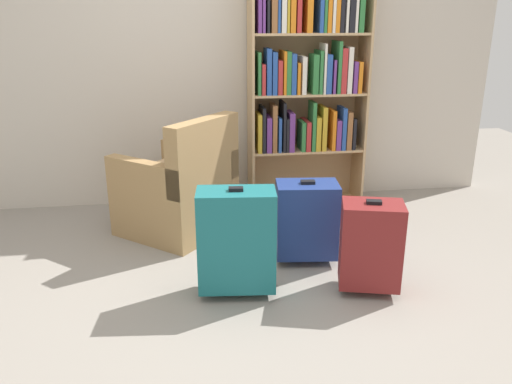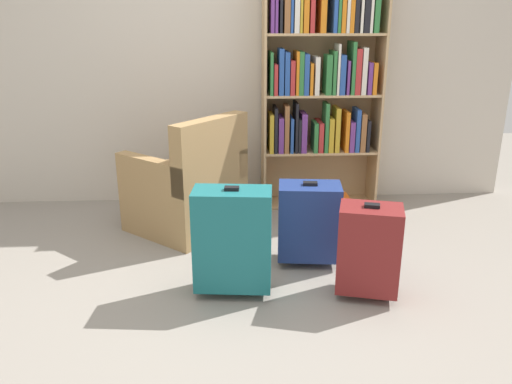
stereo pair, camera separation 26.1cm
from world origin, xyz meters
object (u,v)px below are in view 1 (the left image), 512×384
object	(u,v)px
armchair	(179,192)
suitcase_dark_red	(371,245)
bookshelf	(306,79)
storage_box	(313,207)
mug	(250,219)
suitcase_teal	(237,240)
suitcase_navy_blue	(307,219)

from	to	relation	value
armchair	suitcase_dark_red	world-z (taller)	armchair
armchair	suitcase_dark_red	distance (m)	1.56
bookshelf	suitcase_dark_red	size ratio (longest dim) A/B	3.25
storage_box	suitcase_dark_red	world-z (taller)	suitcase_dark_red
mug	suitcase_teal	xyz separation A→B (m)	(-0.21, -1.04, 0.30)
bookshelf	armchair	xyz separation A→B (m)	(-1.08, -0.50, -0.76)
suitcase_dark_red	suitcase_teal	size ratio (longest dim) A/B	0.87
mug	suitcase_navy_blue	xyz separation A→B (m)	(0.30, -0.67, 0.25)
armchair	storage_box	world-z (taller)	armchair
storage_box	suitcase_dark_red	distance (m)	1.20
bookshelf	suitcase_navy_blue	bearing A→B (deg)	-102.15
armchair	storage_box	bearing A→B (deg)	4.79
storage_box	suitcase_navy_blue	xyz separation A→B (m)	(-0.23, -0.72, 0.19)
mug	suitcase_navy_blue	bearing A→B (deg)	-66.08
suitcase_dark_red	suitcase_teal	xyz separation A→B (m)	(-0.79, 0.08, 0.05)
storage_box	suitcase_teal	size ratio (longest dim) A/B	0.62
storage_box	suitcase_dark_red	bearing A→B (deg)	-87.79
mug	suitcase_teal	size ratio (longest dim) A/B	0.18
storage_box	bookshelf	bearing A→B (deg)	88.42
bookshelf	suitcase_navy_blue	size ratio (longest dim) A/B	3.33
suitcase_teal	suitcase_navy_blue	size ratio (longest dim) A/B	1.18
armchair	suitcase_dark_red	xyz separation A→B (m)	(1.11, -1.09, -0.01)
storage_box	suitcase_navy_blue	distance (m)	0.78
suitcase_dark_red	storage_box	bearing A→B (deg)	92.21
mug	suitcase_teal	bearing A→B (deg)	-101.53
bookshelf	mug	distance (m)	1.25
suitcase_teal	bookshelf	bearing A→B (deg)	63.48
mug	suitcase_teal	distance (m)	1.11
mug	suitcase_teal	world-z (taller)	suitcase_teal
armchair	suitcase_navy_blue	world-z (taller)	armchair
storage_box	suitcase_teal	distance (m)	1.35
bookshelf	suitcase_navy_blue	world-z (taller)	bookshelf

